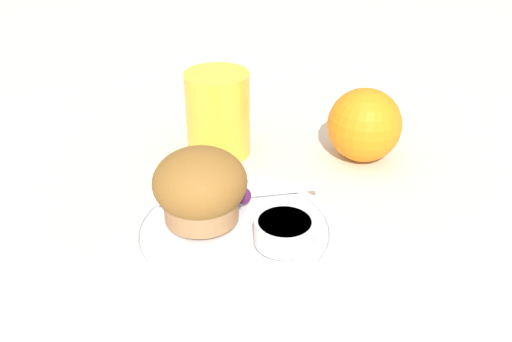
{
  "coord_description": "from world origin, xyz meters",
  "views": [
    {
      "loc": [
        0.1,
        -0.45,
        0.33
      ],
      "look_at": [
        0.01,
        0.01,
        0.06
      ],
      "focal_mm": 40.0,
      "sensor_mm": 36.0,
      "label": 1
    }
  ],
  "objects_px": {
    "muffin": "(200,187)",
    "butter_knife": "(240,192)",
    "juice_glass": "(218,114)",
    "orange_fruit": "(364,125)"
  },
  "relations": [
    {
      "from": "butter_knife",
      "to": "juice_glass",
      "type": "relative_size",
      "value": 1.59
    },
    {
      "from": "orange_fruit",
      "to": "juice_glass",
      "type": "xyz_separation_m",
      "value": [
        -0.17,
        -0.02,
        0.01
      ]
    },
    {
      "from": "butter_knife",
      "to": "orange_fruit",
      "type": "bearing_deg",
      "value": 27.92
    },
    {
      "from": "butter_knife",
      "to": "juice_glass",
      "type": "distance_m",
      "value": 0.13
    },
    {
      "from": "butter_knife",
      "to": "juice_glass",
      "type": "bearing_deg",
      "value": 92.47
    },
    {
      "from": "muffin",
      "to": "butter_knife",
      "type": "distance_m",
      "value": 0.06
    },
    {
      "from": "butter_knife",
      "to": "orange_fruit",
      "type": "xyz_separation_m",
      "value": [
        0.12,
        0.14,
        0.02
      ]
    },
    {
      "from": "butter_knife",
      "to": "orange_fruit",
      "type": "height_order",
      "value": "orange_fruit"
    },
    {
      "from": "muffin",
      "to": "juice_glass",
      "type": "relative_size",
      "value": 0.87
    },
    {
      "from": "orange_fruit",
      "to": "juice_glass",
      "type": "height_order",
      "value": "juice_glass"
    }
  ]
}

